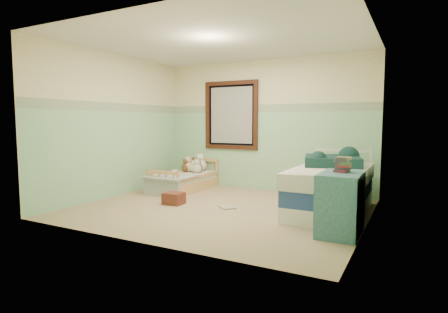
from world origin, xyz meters
The scene contains 32 objects.
floor centered at (0.00, 0.00, -0.01)m, with size 4.20×3.60×0.02m, color gray.
ceiling centered at (0.00, 0.00, 2.51)m, with size 4.20×3.60×0.02m, color silver.
wall_back centered at (0.00, 1.80, 1.25)m, with size 4.20×0.04×2.50m, color beige.
wall_front centered at (0.00, -1.80, 1.25)m, with size 4.20×0.04×2.50m, color beige.
wall_left centered at (-2.10, 0.00, 1.25)m, with size 0.04×3.60×2.50m, color beige.
wall_right centered at (2.10, 0.00, 1.25)m, with size 0.04×3.60×2.50m, color beige.
wainscot_mint centered at (0.00, 1.79, 0.75)m, with size 4.20×0.01×1.50m, color #92CC9D.
border_strip centered at (0.00, 1.79, 1.57)m, with size 4.20×0.01×0.15m, color #51805F.
window_frame centered at (-0.70, 1.76, 1.45)m, with size 1.16×0.06×1.36m, color #331911.
window_blinds centered at (-0.70, 1.77, 1.45)m, with size 0.92×0.01×1.12m, color #AFAFAE.
toddler_bed_frame centered at (-1.35, 1.05, 0.09)m, with size 0.72×1.45×0.19m, color tan.
toddler_mattress centered at (-1.35, 1.05, 0.25)m, with size 0.66×1.39×0.12m, color white.
patchwork_quilt centered at (-1.35, 0.60, 0.32)m, with size 0.79×0.72×0.03m, color #7D9FD7.
plush_bed_brown centered at (-1.50, 1.55, 0.40)m, with size 0.19×0.19×0.19m, color brown.
plush_bed_white centered at (-1.30, 1.55, 0.43)m, with size 0.24×0.24×0.24m, color white.
plush_bed_tan centered at (-1.45, 1.33, 0.41)m, with size 0.21×0.21×0.21m, color #D7BE7F.
plush_bed_dark centered at (-1.22, 1.33, 0.40)m, with size 0.19×0.19×0.19m, color black.
plush_floor_cream centered at (-1.71, 1.23, 0.12)m, with size 0.24×0.24×0.24m, color beige.
plush_floor_tan centered at (-1.66, 0.57, 0.12)m, with size 0.24×0.24×0.24m, color #D7BE7F.
twin_bed_frame centered at (1.55, 0.51, 0.11)m, with size 0.93×1.86×0.22m, color white.
twin_boxspring centered at (1.55, 0.51, 0.33)m, with size 0.93×1.86×0.22m, color navy.
twin_mattress centered at (1.55, 0.51, 0.55)m, with size 0.97×1.90×0.22m, color white.
teal_blanket centered at (1.50, 0.81, 0.73)m, with size 0.79×0.84×0.14m, color black.
dresser centered at (1.86, -0.45, 0.36)m, with size 0.45×0.73×0.73m, color #2C5B68.
book_stack centered at (1.86, -0.39, 0.81)m, with size 0.17×0.14×0.17m, color #502D2A.
red_pillow centered at (-0.78, -0.09, 0.09)m, with size 0.30×0.26×0.19m, color maroon.
floor_book centered at (0.09, 0.08, 0.01)m, with size 0.26×0.20×0.02m, color gold.
extra_plush_0 centered at (-1.53, 1.56, 0.39)m, with size 0.17×0.17×0.17m, color #D7BE7F.
extra_plush_1 centered at (-1.51, 1.48, 0.40)m, with size 0.18×0.18×0.18m, color #D7BE7F.
extra_plush_2 centered at (-1.33, 1.36, 0.39)m, with size 0.16×0.16×0.16m, color white.
extra_plush_3 centered at (-1.48, 1.29, 0.40)m, with size 0.18×0.18×0.18m, color brown.
extra_plush_4 centered at (-1.21, 1.29, 0.40)m, with size 0.19×0.19×0.19m, color beige.
Camera 1 is at (2.62, -4.79, 1.31)m, focal length 29.19 mm.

